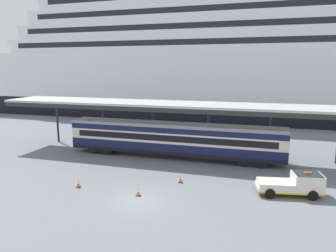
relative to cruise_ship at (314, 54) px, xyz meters
The scene contains 8 objects.
ground_plane 52.91m from the cruise_ship, 111.15° to the right, with size 400.00×400.00×0.00m, color slate.
cruise_ship is the anchor object (origin of this frame).
platform_canopy 40.41m from the cruise_ship, 118.85° to the right, with size 42.94×5.89×6.42m.
train_carriage 41.60m from the cruise_ship, 118.55° to the right, with size 25.14×2.81×4.11m.
service_truck 44.98m from the cruise_ship, 98.70° to the right, with size 5.47×2.93×2.02m.
traffic_cone_near 47.60m from the cruise_ship, 110.91° to the right, with size 0.36×0.36×0.73m.
traffic_cone_mid 54.28m from the cruise_ship, 117.97° to the right, with size 0.36×0.36×0.69m.
traffic_cone_far 52.07m from the cruise_ship, 112.07° to the right, with size 0.36×0.36×0.69m.
Camera 1 is at (8.91, -21.59, 10.48)m, focal length 33.41 mm.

